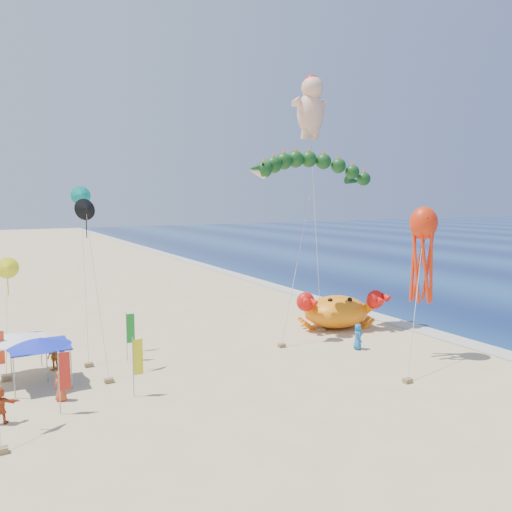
{
  "coord_description": "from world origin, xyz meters",
  "views": [
    {
      "loc": [
        -18.35,
        -27.51,
        10.37
      ],
      "look_at": [
        -2.0,
        2.0,
        6.5
      ],
      "focal_mm": 35.0,
      "sensor_mm": 36.0,
      "label": 1
    }
  ],
  "objects_px": {
    "crab_inflatable": "(337,310)",
    "canopy_blue": "(39,342)",
    "dragon_kite": "(311,172)",
    "canopy_white": "(15,337)",
    "octopus_kite": "(423,247)",
    "cherub_kite": "(311,106)"
  },
  "relations": [
    {
      "from": "dragon_kite",
      "to": "canopy_white",
      "type": "distance_m",
      "value": 23.09
    },
    {
      "from": "dragon_kite",
      "to": "canopy_white",
      "type": "xyz_separation_m",
      "value": [
        -20.81,
        -0.18,
        -9.99
      ]
    },
    {
      "from": "dragon_kite",
      "to": "canopy_white",
      "type": "bearing_deg",
      "value": -179.51
    },
    {
      "from": "crab_inflatable",
      "to": "canopy_blue",
      "type": "relative_size",
      "value": 2.14
    },
    {
      "from": "octopus_kite",
      "to": "canopy_white",
      "type": "height_order",
      "value": "octopus_kite"
    },
    {
      "from": "octopus_kite",
      "to": "canopy_blue",
      "type": "relative_size",
      "value": 2.93
    },
    {
      "from": "dragon_kite",
      "to": "canopy_white",
      "type": "height_order",
      "value": "dragon_kite"
    },
    {
      "from": "cherub_kite",
      "to": "octopus_kite",
      "type": "bearing_deg",
      "value": -81.56
    },
    {
      "from": "canopy_blue",
      "to": "canopy_white",
      "type": "xyz_separation_m",
      "value": [
        -1.14,
        1.81,
        0.0
      ]
    },
    {
      "from": "dragon_kite",
      "to": "cherub_kite",
      "type": "xyz_separation_m",
      "value": [
        1.16,
        1.8,
        5.22
      ]
    },
    {
      "from": "crab_inflatable",
      "to": "cherub_kite",
      "type": "xyz_separation_m",
      "value": [
        -1.57,
        1.77,
        16.25
      ]
    },
    {
      "from": "canopy_white",
      "to": "canopy_blue",
      "type": "bearing_deg",
      "value": -57.69
    },
    {
      "from": "cherub_kite",
      "to": "canopy_white",
      "type": "bearing_deg",
      "value": -174.86
    },
    {
      "from": "cherub_kite",
      "to": "canopy_blue",
      "type": "height_order",
      "value": "cherub_kite"
    },
    {
      "from": "octopus_kite",
      "to": "canopy_blue",
      "type": "height_order",
      "value": "octopus_kite"
    },
    {
      "from": "cherub_kite",
      "to": "octopus_kite",
      "type": "distance_m",
      "value": 14.79
    },
    {
      "from": "crab_inflatable",
      "to": "dragon_kite",
      "type": "bearing_deg",
      "value": -179.44
    },
    {
      "from": "crab_inflatable",
      "to": "dragon_kite",
      "type": "relative_size",
      "value": 0.53
    },
    {
      "from": "dragon_kite",
      "to": "octopus_kite",
      "type": "height_order",
      "value": "dragon_kite"
    },
    {
      "from": "crab_inflatable",
      "to": "canopy_blue",
      "type": "distance_m",
      "value": 22.52
    },
    {
      "from": "crab_inflatable",
      "to": "canopy_white",
      "type": "relative_size",
      "value": 2.02
    },
    {
      "from": "crab_inflatable",
      "to": "octopus_kite",
      "type": "xyz_separation_m",
      "value": [
        -0.02,
        -8.66,
        5.88
      ]
    }
  ]
}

